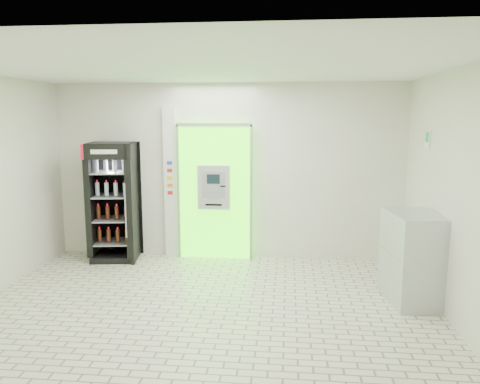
# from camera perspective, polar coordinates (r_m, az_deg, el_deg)

# --- Properties ---
(ground) EXTENTS (6.00, 6.00, 0.00)m
(ground) POSITION_cam_1_polar(r_m,az_deg,el_deg) (6.03, -4.72, -14.66)
(ground) COLOR beige
(ground) RESTS_ON ground
(room_shell) EXTENTS (6.00, 6.00, 6.00)m
(room_shell) POSITION_cam_1_polar(r_m,az_deg,el_deg) (5.55, -4.97, 3.01)
(room_shell) COLOR silver
(room_shell) RESTS_ON ground
(atm_assembly) EXTENTS (1.30, 0.24, 2.33)m
(atm_assembly) POSITION_cam_1_polar(r_m,az_deg,el_deg) (8.03, -3.08, 0.12)
(atm_assembly) COLOR #3CFF0B
(atm_assembly) RESTS_ON ground
(pillar) EXTENTS (0.22, 0.11, 2.60)m
(pillar) POSITION_cam_1_polar(r_m,az_deg,el_deg) (8.20, -8.44, 1.14)
(pillar) COLOR silver
(pillar) RESTS_ON ground
(beverage_cooler) EXTENTS (0.85, 0.80, 2.01)m
(beverage_cooler) POSITION_cam_1_polar(r_m,az_deg,el_deg) (8.26, -15.06, -1.39)
(beverage_cooler) COLOR black
(beverage_cooler) RESTS_ON ground
(steel_cabinet) EXTENTS (0.72, 0.97, 1.20)m
(steel_cabinet) POSITION_cam_1_polar(r_m,az_deg,el_deg) (6.59, 20.30, -7.56)
(steel_cabinet) COLOR #B5B8BE
(steel_cabinet) RESTS_ON ground
(exit_sign) EXTENTS (0.02, 0.22, 0.26)m
(exit_sign) POSITION_cam_1_polar(r_m,az_deg,el_deg) (7.10, 21.92, 6.00)
(exit_sign) COLOR white
(exit_sign) RESTS_ON room_shell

